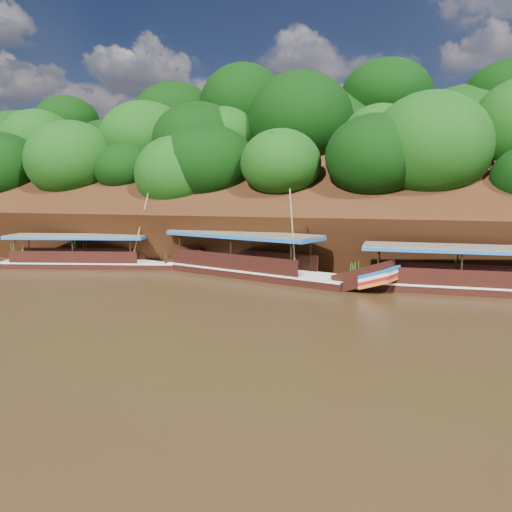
{
  "coord_description": "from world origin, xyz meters",
  "views": [
    {
      "loc": [
        9.61,
        -21.8,
        5.43
      ],
      "look_at": [
        0.36,
        7.0,
        1.41
      ],
      "focal_mm": 35.0,
      "sensor_mm": 36.0,
      "label": 1
    }
  ],
  "objects": [
    {
      "name": "ground",
      "position": [
        0.0,
        0.0,
        0.0
      ],
      "size": [
        160.0,
        160.0,
        0.0
      ],
      "primitive_type": "plane",
      "color": "black",
      "rests_on": "ground"
    },
    {
      "name": "riverbank",
      "position": [
        -0.01,
        22.73,
        1.89
      ],
      "size": [
        120.0,
        30.06,
        19.4
      ],
      "color": "black",
      "rests_on": "ground"
    },
    {
      "name": "boat_0",
      "position": [
        13.49,
        6.57,
        0.56
      ],
      "size": [
        15.27,
        2.87,
        5.9
      ],
      "rotation": [
        0.0,
        0.0,
        0.03
      ],
      "color": "black",
      "rests_on": "ground"
    },
    {
      "name": "boat_2",
      "position": [
        -11.45,
        7.83,
        0.52
      ],
      "size": [
        14.65,
        5.48,
        5.62
      ],
      "rotation": [
        0.0,
        0.0,
        0.25
      ],
      "color": "black",
      "rests_on": "ground"
    },
    {
      "name": "reeds",
      "position": [
        -3.56,
        9.47,
        0.89
      ],
      "size": [
        49.53,
        2.26,
        2.02
      ],
      "color": "#1F5916",
      "rests_on": "ground"
    },
    {
      "name": "boat_1",
      "position": [
        0.7,
        7.36,
        0.62
      ],
      "size": [
        15.79,
        7.01,
        6.0
      ],
      "rotation": [
        0.0,
        0.0,
        -0.31
      ],
      "color": "black",
      "rests_on": "ground"
    }
  ]
}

